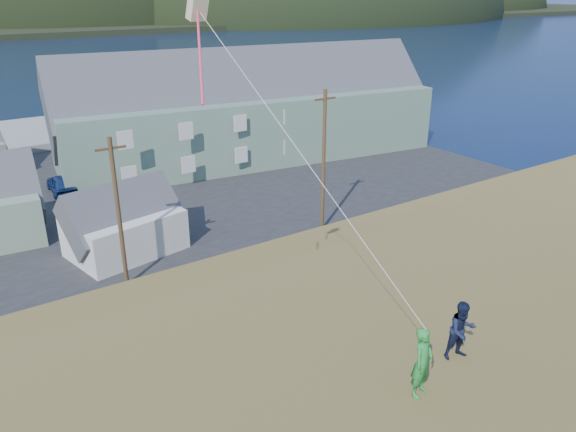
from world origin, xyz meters
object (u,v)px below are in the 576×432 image
at_px(lodge, 250,108).
at_px(shed_white, 124,222).
at_px(kite_flyer_navy, 462,330).
at_px(kite_flyer_green, 422,362).

xyz_separation_m(lodge, shed_white, (-17.53, -14.11, -2.74)).
height_order(shed_white, kite_flyer_navy, kite_flyer_navy).
relative_size(kite_flyer_green, kite_flyer_navy, 1.10).
xyz_separation_m(shed_white, kite_flyer_green, (-1.41, -25.46, 5.91)).
relative_size(lodge, kite_flyer_navy, 24.18).
distance_m(kite_flyer_green, kite_flyer_navy, 1.85).
height_order(shed_white, kite_flyer_green, kite_flyer_green).
bearing_deg(lodge, kite_flyer_navy, -106.02).
bearing_deg(shed_white, kite_flyer_navy, -99.98).
distance_m(lodge, shed_white, 22.67).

